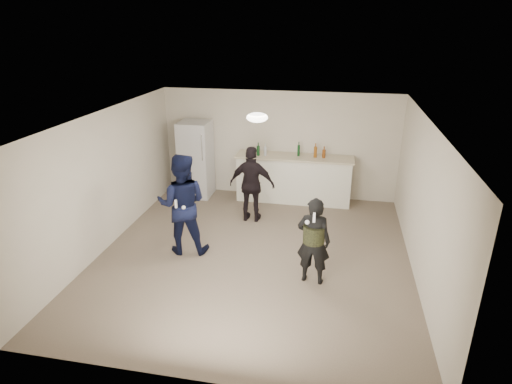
% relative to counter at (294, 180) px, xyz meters
% --- Properties ---
extents(floor, '(6.00, 6.00, 0.00)m').
position_rel_counter_xyz_m(floor, '(-0.41, -2.67, -0.53)').
color(floor, '#6B5B4C').
rests_on(floor, ground).
extents(ceiling, '(6.00, 6.00, 0.00)m').
position_rel_counter_xyz_m(ceiling, '(-0.41, -2.67, 1.98)').
color(ceiling, silver).
rests_on(ceiling, wall_back).
extents(wall_back, '(6.00, 0.00, 6.00)m').
position_rel_counter_xyz_m(wall_back, '(-0.41, 0.33, 0.72)').
color(wall_back, beige).
rests_on(wall_back, floor).
extents(wall_front, '(6.00, 0.00, 6.00)m').
position_rel_counter_xyz_m(wall_front, '(-0.41, -5.67, 0.72)').
color(wall_front, beige).
rests_on(wall_front, floor).
extents(wall_left, '(0.00, 6.00, 6.00)m').
position_rel_counter_xyz_m(wall_left, '(-3.16, -2.67, 0.72)').
color(wall_left, beige).
rests_on(wall_left, floor).
extents(wall_right, '(0.00, 6.00, 6.00)m').
position_rel_counter_xyz_m(wall_right, '(2.34, -2.67, 0.72)').
color(wall_right, beige).
rests_on(wall_right, floor).
extents(counter, '(2.60, 0.56, 1.05)m').
position_rel_counter_xyz_m(counter, '(0.00, 0.00, 0.00)').
color(counter, white).
rests_on(counter, floor).
extents(counter_top, '(2.68, 0.64, 0.04)m').
position_rel_counter_xyz_m(counter_top, '(0.00, 0.00, 0.55)').
color(counter_top, beige).
rests_on(counter_top, counter).
extents(fridge, '(0.70, 0.70, 1.80)m').
position_rel_counter_xyz_m(fridge, '(-2.33, -0.07, 0.38)').
color(fridge, silver).
rests_on(fridge, floor).
extents(fridge_handle, '(0.02, 0.02, 0.60)m').
position_rel_counter_xyz_m(fridge_handle, '(-2.05, -0.44, 0.78)').
color(fridge_handle, silver).
rests_on(fridge_handle, fridge).
extents(ceiling_dome, '(0.36, 0.36, 0.16)m').
position_rel_counter_xyz_m(ceiling_dome, '(-0.41, -2.37, 1.93)').
color(ceiling_dome, white).
rests_on(ceiling_dome, ceiling).
extents(shaker, '(0.08, 0.08, 0.17)m').
position_rel_counter_xyz_m(shaker, '(-0.95, 0.04, 0.65)').
color(shaker, silver).
rests_on(shaker, counter_top).
extents(man, '(1.00, 0.84, 1.85)m').
position_rel_counter_xyz_m(man, '(-1.69, -2.74, 0.40)').
color(man, '#0F1741').
rests_on(man, floor).
extents(woman, '(0.57, 0.41, 1.46)m').
position_rel_counter_xyz_m(woman, '(0.67, -3.30, 0.20)').
color(woman, black).
rests_on(woman, floor).
extents(camo_shorts, '(0.34, 0.34, 0.28)m').
position_rel_counter_xyz_m(camo_shorts, '(0.67, -3.30, 0.32)').
color(camo_shorts, '#31391A').
rests_on(camo_shorts, woman).
extents(spectator, '(0.96, 0.43, 1.61)m').
position_rel_counter_xyz_m(spectator, '(-0.74, -1.23, 0.28)').
color(spectator, black).
rests_on(spectator, floor).
extents(remote_man, '(0.04, 0.04, 0.15)m').
position_rel_counter_xyz_m(remote_man, '(-1.69, -3.02, 0.53)').
color(remote_man, white).
rests_on(remote_man, man).
extents(nunchuk_man, '(0.07, 0.07, 0.07)m').
position_rel_counter_xyz_m(nunchuk_man, '(-1.57, -2.99, 0.45)').
color(nunchuk_man, white).
rests_on(nunchuk_man, man).
extents(remote_woman, '(0.04, 0.04, 0.15)m').
position_rel_counter_xyz_m(remote_woman, '(0.67, -3.55, 0.72)').
color(remote_woman, white).
rests_on(remote_woman, woman).
extents(nunchuk_woman, '(0.07, 0.07, 0.07)m').
position_rel_counter_xyz_m(nunchuk_woman, '(0.57, -3.52, 0.62)').
color(nunchuk_woman, white).
rests_on(nunchuk_woman, woman).
extents(bottle_cluster, '(1.55, 0.21, 0.25)m').
position_rel_counter_xyz_m(bottle_cluster, '(-0.02, -0.01, 0.67)').
color(bottle_cluster, brown).
rests_on(bottle_cluster, counter_top).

